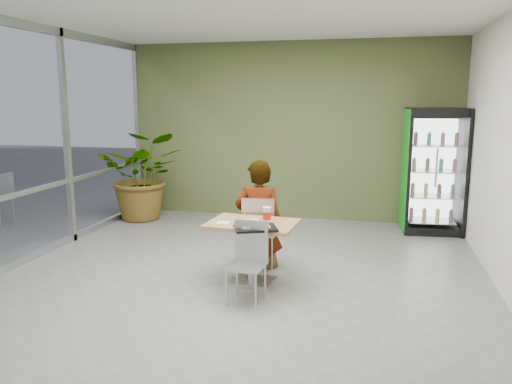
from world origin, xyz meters
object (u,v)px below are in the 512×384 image
chair_near (249,255)px  cafeteria_tray (255,228)px  beverage_fridge (433,171)px  potted_plant (143,175)px  chair_far (259,226)px  soda_cup (267,215)px  dining_table (252,240)px  seated_woman (259,225)px

chair_near → cafeteria_tray: 0.32m
beverage_fridge → potted_plant: size_ratio=1.26×
chair_far → beverage_fridge: bearing=-140.6°
chair_far → chair_near: (0.14, -1.06, -0.04)m
beverage_fridge → cafeteria_tray: bearing=-129.2°
chair_far → chair_near: chair_far is taller
soda_cup → potted_plant: (-2.89, 2.66, -0.03)m
dining_table → potted_plant: size_ratio=0.67×
dining_table → seated_woman: seated_woman is taller
potted_plant → seated_woman: bearing=-38.2°
chair_near → soda_cup: soda_cup is taller
chair_far → dining_table: bearing=89.0°
chair_near → seated_woman: 1.12m
chair_near → soda_cup: 0.64m
seated_woman → cafeteria_tray: (0.18, -0.92, 0.20)m
beverage_fridge → chair_near: bearing=-128.0°
chair_near → potted_plant: potted_plant is taller
chair_far → beverage_fridge: 3.43m
beverage_fridge → seated_woman: bearing=-140.4°
seated_woman → cafeteria_tray: 0.96m
chair_near → soda_cup: (0.08, 0.55, 0.33)m
seated_woman → soda_cup: (0.23, -0.56, 0.28)m
chair_far → beverage_fridge: size_ratio=0.46×
seated_woman → cafeteria_tray: size_ratio=3.70×
chair_near → seated_woman: seated_woman is taller
seated_woman → chair_far: bearing=96.4°
cafeteria_tray → chair_near: bearing=-98.5°
chair_near → beverage_fridge: (2.23, 3.50, 0.51)m
dining_table → seated_woman: bearing=96.0°
cafeteria_tray → beverage_fridge: (2.20, 3.30, 0.26)m
chair_far → soda_cup: chair_far is taller
seated_woman → beverage_fridge: (2.38, 2.38, 0.46)m
dining_table → chair_near: chair_near is taller
dining_table → chair_near: bearing=-80.5°
chair_near → potted_plant: 4.27m
soda_cup → potted_plant: potted_plant is taller
soda_cup → seated_woman: bearing=112.2°
soda_cup → cafeteria_tray: bearing=-98.5°
chair_near → soda_cup: size_ratio=4.83×
dining_table → chair_far: (-0.05, 0.56, 0.02)m
soda_cup → beverage_fridge: (2.15, 2.95, 0.18)m
chair_near → soda_cup: bearing=86.3°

